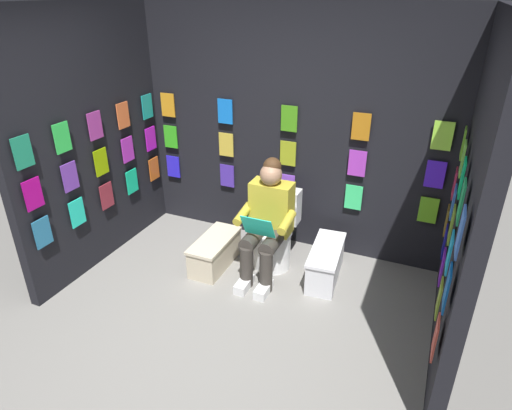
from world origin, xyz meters
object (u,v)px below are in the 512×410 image
at_px(person_reading, 267,221).
at_px(comic_longbox_far, 215,252).
at_px(toilet, 275,234).
at_px(comic_longbox_near, 326,263).

distance_m(person_reading, comic_longbox_far, 0.70).
xyz_separation_m(toilet, comic_longbox_near, (-0.56, 0.07, -0.16)).
xyz_separation_m(toilet, comic_longbox_far, (0.54, 0.30, -0.17)).
bearing_deg(person_reading, toilet, -90.06).
xyz_separation_m(toilet, person_reading, (-0.00, 0.23, 0.27)).
bearing_deg(comic_longbox_far, toilet, -150.99).
bearing_deg(toilet, person_reading, 89.94).
bearing_deg(toilet, comic_longbox_far, 29.05).
relative_size(toilet, comic_longbox_near, 1.04).
xyz_separation_m(person_reading, comic_longbox_near, (-0.56, -0.16, -0.43)).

